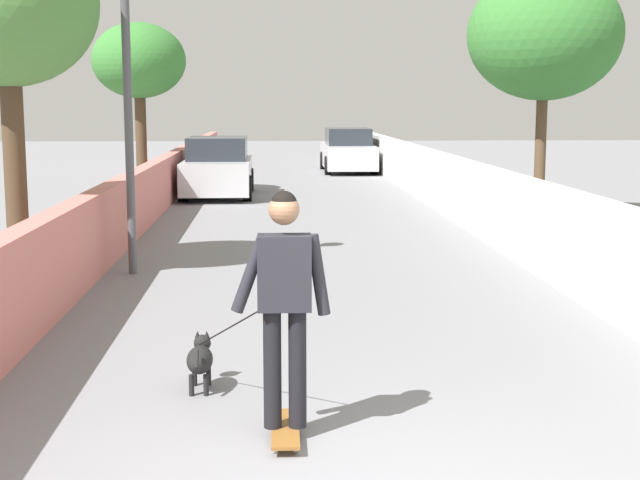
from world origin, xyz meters
The scene contains 12 objects.
ground_plane centered at (14.00, 0.00, 0.00)m, with size 80.00×80.00×0.00m, color gray.
wall_left centered at (12.00, 3.21, 0.58)m, with size 48.00×0.30×1.15m, color #CC726B.
fence_right centered at (12.00, -3.21, 0.64)m, with size 48.00×0.30×1.28m, color silver.
tree_right_near centered at (13.00, -4.74, 3.73)m, with size 3.04×3.04×5.04m.
tree_left_mid centered at (7.50, 4.15, 3.68)m, with size 2.41×2.41×4.82m.
tree_left_far centered at (19.00, 4.06, 3.46)m, with size 2.42×2.42×4.47m.
lamp_post centered at (7.84, 2.66, 3.22)m, with size 0.36×0.36×4.76m.
skateboard centered at (1.27, 0.59, 0.07)m, with size 0.80×0.21×0.08m.
person_skateboarder centered at (1.27, 0.59, 1.10)m, with size 0.22×0.71×1.72m.
dog centered at (2.45, 1.29, 0.27)m, with size 1.50×0.82×1.06m.
car_near centered at (18.75, 2.06, 0.71)m, with size 4.10×1.80×1.54m.
car_far centered at (27.12, -2.06, 0.72)m, with size 4.40×1.80×1.54m.
Camera 1 is at (-5.03, 0.69, 2.41)m, focal length 50.97 mm.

